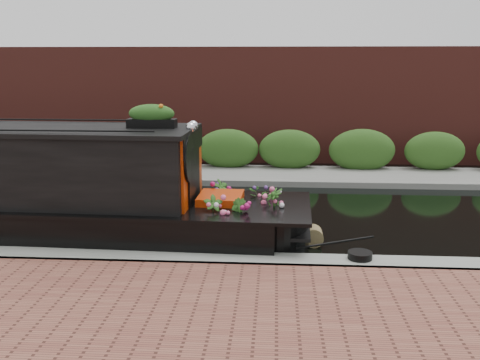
{
  "coord_description": "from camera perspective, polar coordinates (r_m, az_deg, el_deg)",
  "views": [
    {
      "loc": [
        1.62,
        -11.88,
        3.54
      ],
      "look_at": [
        0.86,
        -0.6,
        1.0
      ],
      "focal_mm": 40.0,
      "sensor_mm": 36.0,
      "label": 1
    }
  ],
  "objects": [
    {
      "name": "coiled_mooring_rope",
      "position": [
        9.37,
        12.68,
        -7.84
      ],
      "size": [
        0.41,
        0.41,
        0.12
      ],
      "primitive_type": "cylinder",
      "color": "black",
      "rests_on": "near_bank_coping"
    },
    {
      "name": "rope_fender",
      "position": [
        10.59,
        7.83,
        -5.94
      ],
      "size": [
        0.38,
        0.39,
        0.38
      ],
      "primitive_type": "cylinder",
      "rotation": [
        1.57,
        0.0,
        0.0
      ],
      "color": "olive",
      "rests_on": "ground"
    },
    {
      "name": "far_brick_wall",
      "position": [
        19.47,
        -0.99,
        2.17
      ],
      "size": [
        40.0,
        1.0,
        8.0
      ],
      "primitive_type": "cube",
      "color": "maroon",
      "rests_on": "ground"
    },
    {
      "name": "near_bank_coping",
      "position": [
        9.42,
        -6.43,
        -9.51
      ],
      "size": [
        40.0,
        0.6,
        0.5
      ],
      "primitive_type": "cube",
      "color": "gray",
      "rests_on": "ground"
    },
    {
      "name": "far_hedge",
      "position": [
        17.42,
        -1.57,
        0.91
      ],
      "size": [
        40.0,
        1.1,
        2.8
      ],
      "primitive_type": "cube",
      "color": "#2C531B",
      "rests_on": "ground"
    },
    {
      "name": "far_bank_path",
      "position": [
        16.54,
        -1.86,
        0.28
      ],
      "size": [
        40.0,
        2.4,
        0.34
      ],
      "primitive_type": "cube",
      "color": "slate",
      "rests_on": "ground"
    },
    {
      "name": "ground",
      "position": [
        12.5,
        -3.77,
        -3.83
      ],
      "size": [
        80.0,
        80.0,
        0.0
      ],
      "primitive_type": "plane",
      "color": "black",
      "rests_on": "ground"
    }
  ]
}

